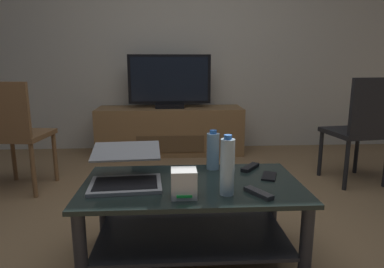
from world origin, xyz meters
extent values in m
plane|color=olive|center=(0.00, 0.00, 0.00)|extent=(7.68, 7.68, 0.00)
cube|color=beige|center=(0.00, 2.40, 1.40)|extent=(6.40, 0.12, 2.80)
cube|color=black|center=(-0.05, -0.16, 0.43)|extent=(1.12, 0.62, 0.02)
cube|color=#2D2D33|center=(-0.05, -0.16, 0.15)|extent=(0.98, 0.55, 0.02)
cylinder|color=#2D2D33|center=(-0.56, -0.42, 0.21)|extent=(0.06, 0.06, 0.42)
cylinder|color=#2D2D33|center=(0.46, -0.42, 0.21)|extent=(0.06, 0.06, 0.42)
cylinder|color=#2D2D33|center=(-0.56, 0.11, 0.21)|extent=(0.06, 0.06, 0.42)
cylinder|color=#2D2D33|center=(0.46, 0.11, 0.21)|extent=(0.06, 0.06, 0.42)
cube|color=olive|center=(-0.17, 2.08, 0.27)|extent=(1.66, 0.49, 0.53)
cube|color=brown|center=(-0.17, 1.83, 0.16)|extent=(0.75, 0.01, 0.19)
cube|color=black|center=(-0.17, 2.06, 0.56)|extent=(0.32, 0.20, 0.05)
cube|color=black|center=(-0.17, 2.06, 0.86)|extent=(0.93, 0.04, 0.55)
cube|color=black|center=(-0.17, 2.04, 0.86)|extent=(0.86, 0.01, 0.49)
cube|color=black|center=(1.45, 1.01, 0.44)|extent=(0.50, 0.50, 0.04)
cube|color=black|center=(1.47, 0.81, 0.69)|extent=(0.42, 0.09, 0.49)
cylinder|color=black|center=(1.61, 1.23, 0.21)|extent=(0.04, 0.04, 0.42)
cylinder|color=black|center=(1.23, 1.17, 0.21)|extent=(0.04, 0.04, 0.42)
cylinder|color=black|center=(1.29, 0.80, 0.21)|extent=(0.04, 0.04, 0.42)
cube|color=brown|center=(-1.40, 1.00, 0.46)|extent=(0.49, 0.49, 0.04)
cube|color=brown|center=(-1.42, 0.81, 0.68)|extent=(0.42, 0.08, 0.45)
cylinder|color=brown|center=(-1.19, 1.17, 0.22)|extent=(0.04, 0.04, 0.44)
cylinder|color=brown|center=(-1.57, 1.21, 0.22)|extent=(0.04, 0.04, 0.44)
cylinder|color=brown|center=(-1.23, 0.79, 0.22)|extent=(0.04, 0.04, 0.44)
cube|color=gray|center=(-0.38, -0.18, 0.45)|extent=(0.37, 0.28, 0.02)
cube|color=black|center=(-0.38, -0.18, 0.46)|extent=(0.32, 0.22, 0.00)
cube|color=gray|center=(-0.39, -0.04, 0.59)|extent=(0.37, 0.28, 0.04)
cube|color=silver|center=(-0.39, -0.04, 0.59)|extent=(0.33, 0.25, 0.03)
cube|color=white|center=(-0.10, -0.33, 0.51)|extent=(0.12, 0.10, 0.13)
cube|color=#19D84C|center=(-0.10, -0.39, 0.47)|extent=(0.07, 0.00, 0.01)
cylinder|color=#99C6E5|center=(0.08, 0.07, 0.55)|extent=(0.07, 0.07, 0.21)
cylinder|color=blue|center=(0.08, 0.07, 0.66)|extent=(0.04, 0.04, 0.02)
cylinder|color=silver|center=(0.10, -0.32, 0.57)|extent=(0.07, 0.07, 0.27)
cylinder|color=blue|center=(0.10, -0.32, 0.72)|extent=(0.04, 0.04, 0.02)
cube|color=black|center=(0.37, -0.09, 0.45)|extent=(0.12, 0.16, 0.01)
cube|color=#2D2D30|center=(0.25, -0.33, 0.45)|extent=(0.12, 0.16, 0.02)
cube|color=black|center=(0.30, 0.05, 0.45)|extent=(0.13, 0.15, 0.02)
camera|label=1|loc=(-0.15, -1.80, 1.05)|focal=31.69mm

